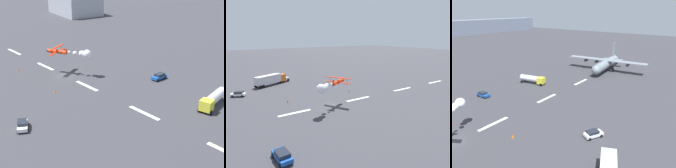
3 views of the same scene
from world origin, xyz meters
The scene contains 11 objects.
ground_plane centered at (0.00, 0.00, 0.00)m, with size 440.00×440.00×0.00m, color #38383D.
runway_stripe_1 centered at (-47.40, 0.00, 0.01)m, with size 8.00×0.90×0.01m, color white.
runway_stripe_2 centered at (-28.44, 0.00, 0.01)m, with size 8.00×0.90×0.01m, color white.
runway_stripe_3 centered at (-9.48, 0.00, 0.01)m, with size 8.00×0.90×0.01m, color white.
runway_stripe_4 centered at (9.48, 0.00, 0.01)m, with size 8.00×0.90×0.01m, color white.
stunt_biplane_red centered at (1.82, 2.46, 5.95)m, with size 11.55×8.55×2.16m.
semi_truck_orange centered at (6.07, -30.42, 2.12)m, with size 13.73×8.31×3.70m.
followme_car_yellow centered at (18.37, -21.33, 0.81)m, with size 4.38×3.47×1.52m.
airport_staff_sedan centered at (17.95, 16.34, 0.81)m, with size 2.19×4.21×1.52m.
traffic_cone_near centered at (-11.61, -7.13, 0.38)m, with size 0.44×0.44×0.75m, color orange.
traffic_cone_far centered at (8.22, -8.08, 0.38)m, with size 0.44×0.44×0.75m, color orange.
Camera 2 is at (25.59, 42.42, 17.81)m, focal length 32.50 mm.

